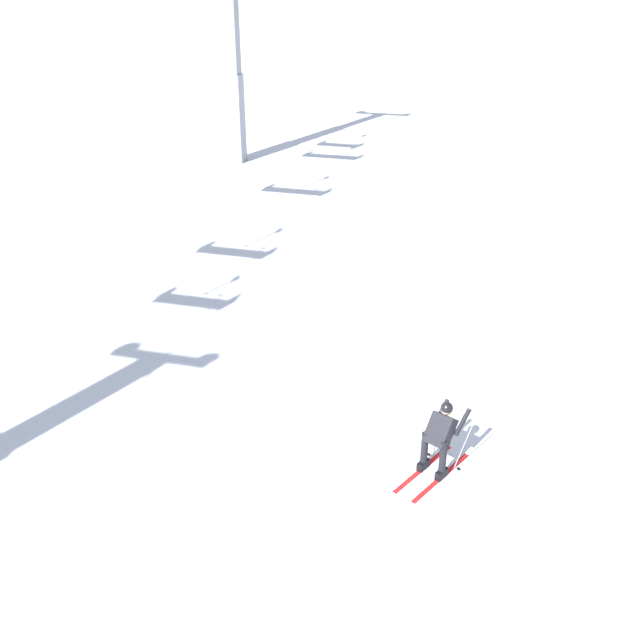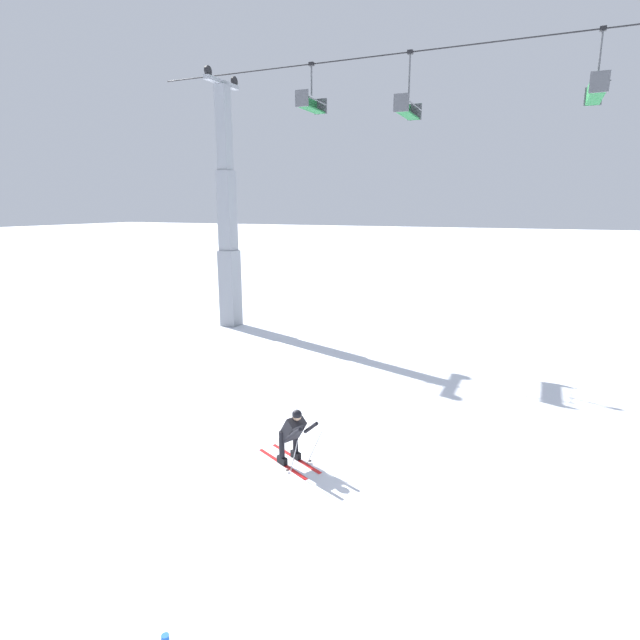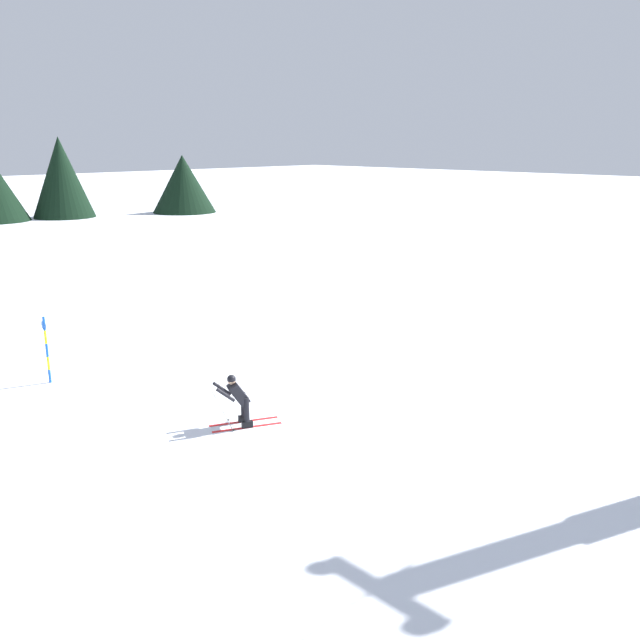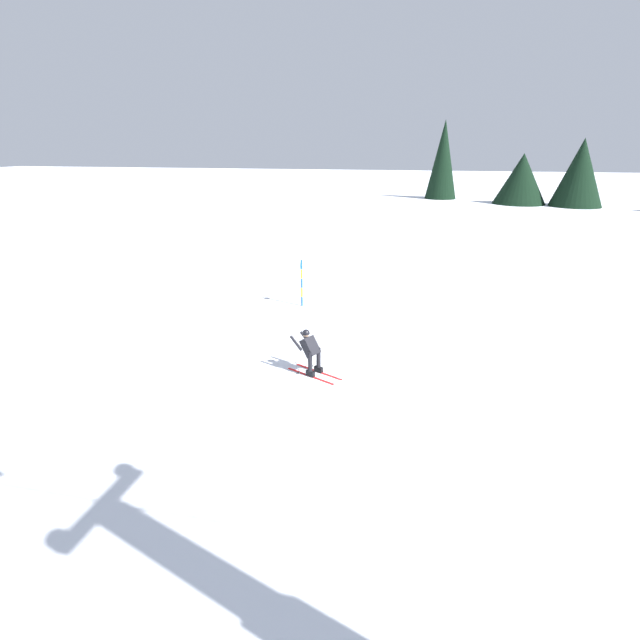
% 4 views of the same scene
% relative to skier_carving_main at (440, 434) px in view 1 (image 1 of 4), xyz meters
% --- Properties ---
extents(ground_plane, '(260.00, 260.00, 0.00)m').
position_rel_skier_carving_main_xyz_m(ground_plane, '(-1.05, 1.02, -0.77)').
color(ground_plane, white).
extents(skier_carving_main, '(1.80, 1.27, 1.49)m').
position_rel_skier_carving_main_xyz_m(skier_carving_main, '(0.00, 0.00, 0.00)').
color(skier_carving_main, red).
rests_on(skier_carving_main, ground_plane).
extents(lift_tower_far, '(0.67, 3.04, 11.53)m').
position_rel_skier_carving_main_xyz_m(lift_tower_far, '(19.03, 10.97, 4.12)').
color(lift_tower_far, gray).
rests_on(lift_tower_far, ground_plane).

